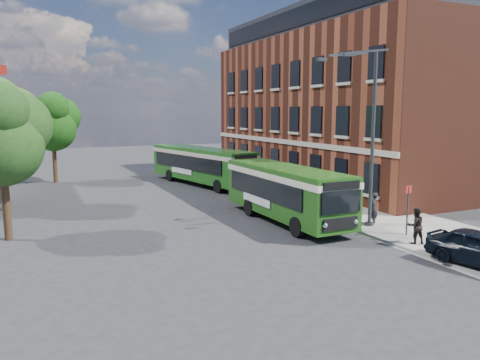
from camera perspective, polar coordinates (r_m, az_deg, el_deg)
name	(u,v)px	position (r m, az deg, el deg)	size (l,w,h in m)	color
ground	(262,230)	(24.11, 2.76, -6.09)	(120.00, 120.00, 0.00)	#27272A
pavement	(297,193)	(34.29, 7.02, -1.64)	(6.00, 48.00, 0.15)	gray
kerb_line	(260,198)	(32.83, 2.48, -2.16)	(0.12, 48.00, 0.01)	beige
brick_office	(345,100)	(41.03, 12.69, 9.54)	(12.10, 26.00, 14.20)	maroon
street_lamp	(367,136)	(24.39, 15.24, 5.20)	(2.96, 2.38, 9.00)	#373A3C
bus_stop_sign	(408,207)	(23.68, 19.76, -3.11)	(0.35, 0.08, 2.52)	#373A3C
bus_front	(286,189)	(25.67, 5.59, -1.05)	(2.73, 9.98, 3.02)	#1E5114
bus_rear	(201,162)	(38.58, -4.76, 2.15)	(5.09, 12.37, 3.02)	#1D5E17
pedestrian_a	(374,208)	(25.46, 15.98, -3.36)	(0.61, 0.40, 1.66)	black
pedestrian_b	(416,226)	(22.37, 20.62, -5.22)	(0.80, 0.62, 1.64)	black
tree_left	(2,134)	(24.06, -26.99, 5.01)	(4.36, 4.14, 7.36)	#3D2916
tree_mid	(0,121)	(31.56, -27.19, 6.38)	(4.73, 4.50, 7.99)	#3D2916
tree_right	(53,121)	(42.39, -21.81, 6.65)	(4.50, 4.28, 7.60)	#3D2916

